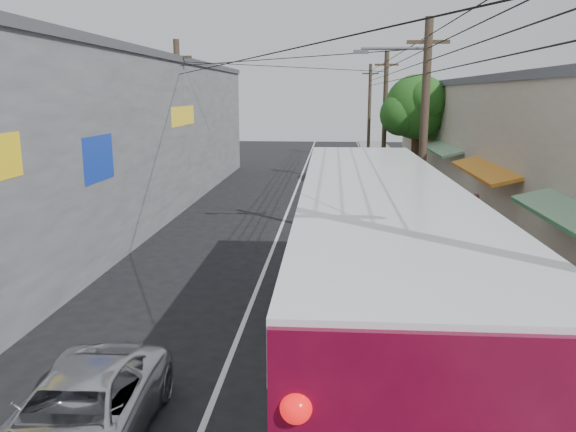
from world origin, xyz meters
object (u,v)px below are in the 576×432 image
pedestrian_near (473,214)px  coach_bus (375,275)px  pedestrian_far (448,211)px  parked_car_far (372,171)px  jeepney (78,417)px  parked_suv (379,229)px  parked_car_mid (366,187)px

pedestrian_near → coach_bus: bearing=62.4°
coach_bus → pedestrian_far: bearing=71.8°
pedestrian_far → parked_car_far: bearing=-73.7°
parked_car_far → pedestrian_far: 12.69m
coach_bus → pedestrian_far: size_ratio=9.38×
jeepney → parked_suv: 13.23m
jeepney → parked_car_far: bearing=74.8°
coach_bus → pedestrian_near: (4.60, 11.08, -1.08)m
pedestrian_near → jeepney: bearing=51.5°
parked_suv → parked_car_mid: parked_suv is taller
parked_car_far → pedestrian_far: parked_car_far is taller
jeepney → pedestrian_near: 17.01m
parked_car_far → pedestrian_near: 13.85m
coach_bus → pedestrian_near: coach_bus is taller
jeepney → parked_suv: size_ratio=0.77×
parked_car_mid → pedestrian_near: pedestrian_near is taller
jeepney → parked_car_mid: size_ratio=1.01×
parked_car_far → pedestrian_near: (3.00, -13.52, 0.14)m
jeepney → pedestrian_near: pedestrian_near is taller
coach_bus → parked_car_mid: bearing=86.8°
parked_car_mid → coach_bus: bearing=-93.6°
pedestrian_near → parked_suv: bearing=25.0°
parked_car_mid → parked_car_far: (0.72, 5.95, 0.06)m
jeepney → parked_car_far: size_ratio=0.90×
coach_bus → pedestrian_far: (3.85, 12.12, -1.18)m
coach_bus → parked_car_far: size_ratio=2.77×
pedestrian_near → pedestrian_far: 1.28m
coach_bus → parked_car_mid: (0.88, 18.65, -1.28)m
parked_car_mid → pedestrian_far: (2.97, -6.54, 0.10)m
jeepney → parked_car_far: (6.36, 27.72, 0.19)m
coach_bus → pedestrian_far: coach_bus is taller
pedestrian_far → coach_bus: bearing=78.5°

